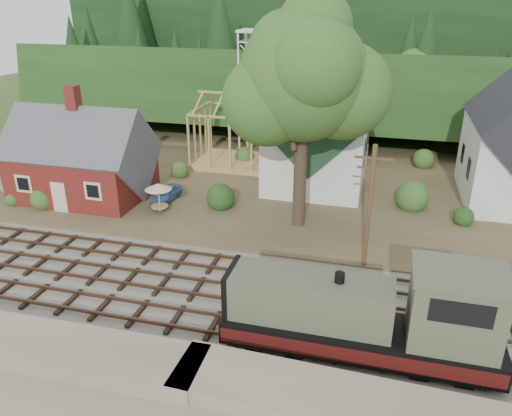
# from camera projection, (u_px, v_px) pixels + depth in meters

# --- Properties ---
(ground) EXTENTS (140.00, 140.00, 0.00)m
(ground) POSITION_uv_depth(u_px,v_px,m) (231.00, 298.00, 28.06)
(ground) COLOR #384C1E
(ground) RESTS_ON ground
(embankment) EXTENTS (64.00, 5.00, 1.60)m
(embankment) POSITION_uv_depth(u_px,v_px,m) (169.00, 410.00, 20.53)
(embankment) COLOR #7F7259
(embankment) RESTS_ON ground
(railroad_bed) EXTENTS (64.00, 11.00, 0.16)m
(railroad_bed) POSITION_uv_depth(u_px,v_px,m) (231.00, 297.00, 28.03)
(railroad_bed) COLOR #726B5B
(railroad_bed) RESTS_ON ground
(village_flat) EXTENTS (64.00, 26.00, 0.30)m
(village_flat) POSITION_uv_depth(u_px,v_px,m) (292.00, 185.00, 43.96)
(village_flat) COLOR brown
(village_flat) RESTS_ON ground
(hillside) EXTENTS (70.00, 28.96, 12.74)m
(hillside) POSITION_uv_depth(u_px,v_px,m) (327.00, 123.00, 65.30)
(hillside) COLOR #1E3F19
(hillside) RESTS_ON ground
(ridge) EXTENTS (80.00, 20.00, 12.00)m
(ridge) POSITION_uv_depth(u_px,v_px,m) (340.00, 100.00, 79.49)
(ridge) COLOR black
(ridge) RESTS_ON ground
(depot) EXTENTS (10.80, 7.41, 9.00)m
(depot) POSITION_uv_depth(u_px,v_px,m) (82.00, 162.00, 40.29)
(depot) COLOR #5A1614
(depot) RESTS_ON village_flat
(church) EXTENTS (8.40, 15.17, 13.00)m
(church) POSITION_uv_depth(u_px,v_px,m) (320.00, 126.00, 42.98)
(church) COLOR silver
(church) RESTS_ON village_flat
(timber_frame) EXTENTS (8.20, 6.20, 6.99)m
(timber_frame) POSITION_uv_depth(u_px,v_px,m) (239.00, 135.00, 47.68)
(timber_frame) COLOR tan
(timber_frame) RESTS_ON village_flat
(lattice_tower) EXTENTS (3.20, 3.20, 12.12)m
(lattice_tower) POSITION_uv_depth(u_px,v_px,m) (256.00, 54.00, 50.30)
(lattice_tower) COLOR silver
(lattice_tower) RESTS_ON village_flat
(big_tree) EXTENTS (10.90, 8.40, 14.70)m
(big_tree) POSITION_uv_depth(u_px,v_px,m) (306.00, 86.00, 32.43)
(big_tree) COLOR #38281E
(big_tree) RESTS_ON village_flat
(telegraph_pole_near) EXTENTS (2.20, 0.28, 8.00)m
(telegraph_pole_near) POSITION_uv_depth(u_px,v_px,m) (369.00, 206.00, 29.34)
(telegraph_pole_near) COLOR #4C331E
(telegraph_pole_near) RESTS_ON ground
(locomotive) EXTENTS (12.48, 3.12, 4.98)m
(locomotive) POSITION_uv_depth(u_px,v_px,m) (370.00, 318.00, 22.73)
(locomotive) COLOR black
(locomotive) RESTS_ON railroad_bed
(car_blue) EXTENTS (1.69, 3.59, 1.19)m
(car_blue) POSITION_uv_depth(u_px,v_px,m) (166.00, 193.00, 40.25)
(car_blue) COLOR #587ABD
(car_blue) RESTS_ON village_flat
(patio_set) EXTENTS (2.04, 2.04, 2.28)m
(patio_set) POSITION_uv_depth(u_px,v_px,m) (158.00, 188.00, 37.67)
(patio_set) COLOR silver
(patio_set) RESTS_ON village_flat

